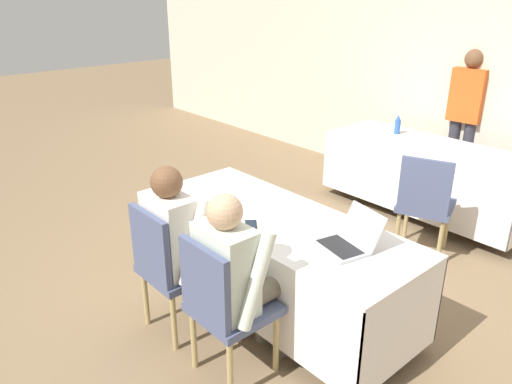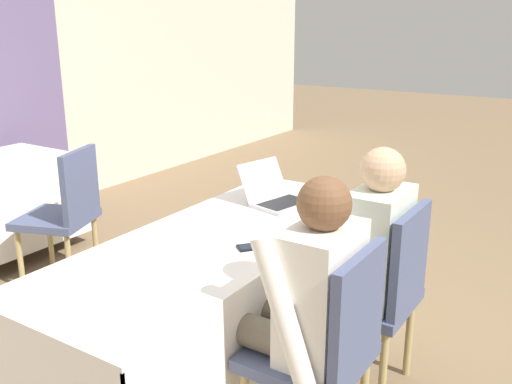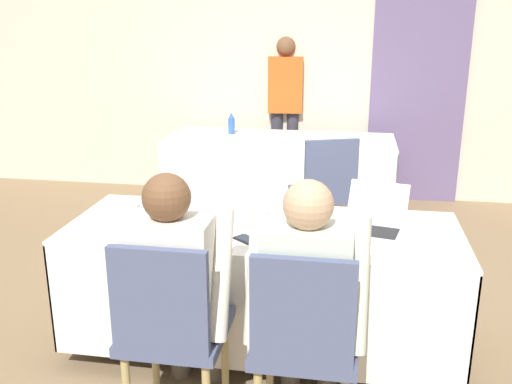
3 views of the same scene
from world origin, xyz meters
name	(u,v)px [view 1 (image 1 of 3)]	position (x,y,z in m)	size (l,w,h in m)	color
ground_plane	(277,307)	(0.00, 0.00, 0.00)	(24.00, 24.00, 0.00)	#846B4C
wall_back	(496,76)	(0.00, 3.00, 1.35)	(12.00, 0.06, 2.70)	beige
conference_table_near	(278,241)	(0.00, 0.00, 0.55)	(2.05, 0.79, 0.72)	white
conference_table_far	(429,162)	(-0.20, 2.27, 0.55)	(2.05, 0.79, 0.72)	white
laptop	(347,241)	(0.56, 0.02, 0.77)	(0.37, 0.39, 0.22)	#B7B7BC
cell_phone	(251,225)	(-0.04, -0.21, 0.73)	(0.15, 0.14, 0.01)	black
paper_beside_laptop	(286,216)	(0.01, 0.06, 0.72)	(0.25, 0.32, 0.00)	white
paper_centre_table	(322,251)	(0.50, -0.12, 0.72)	(0.29, 0.35, 0.00)	white
paper_left_edge	(220,202)	(-0.48, -0.13, 0.72)	(0.23, 0.31, 0.00)	white
water_bottle	(398,125)	(-0.67, 2.39, 0.82)	(0.06, 0.06, 0.21)	#2D5BB7
chair_near_left	(169,264)	(-0.28, -0.70, 0.51)	(0.44, 0.44, 0.92)	tan
chair_near_right	(223,303)	(0.28, -0.70, 0.51)	(0.44, 0.44, 0.92)	tan
chair_far_spare	(425,201)	(0.26, 1.45, 0.51)	(0.57, 0.57, 0.92)	tan
person_checkered_shirt	(181,238)	(-0.28, -0.60, 0.67)	(0.50, 0.52, 1.18)	#665B4C
person_white_shirt	(237,273)	(0.28, -0.60, 0.67)	(0.50, 0.52, 1.18)	#665B4C
person_red_shirt	(465,115)	(-0.24, 2.97, 0.91)	(0.36, 0.23, 1.59)	#33333D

